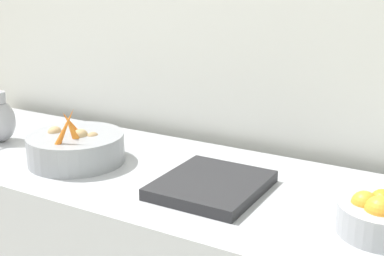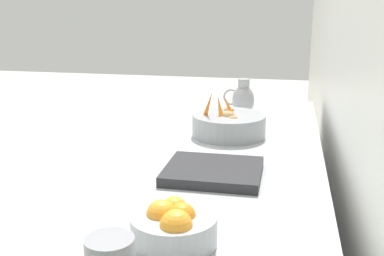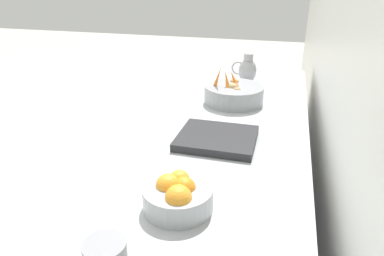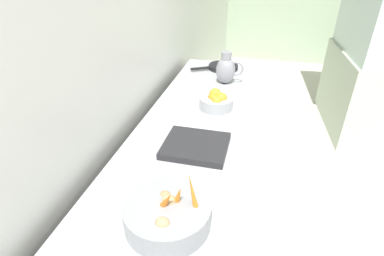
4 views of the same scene
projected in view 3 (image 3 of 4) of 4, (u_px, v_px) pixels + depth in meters
ground_plane at (16, 223)px, 2.43m from camera, size 15.27×15.27×0.00m
prep_counter at (223, 230)px, 1.70m from camera, size 0.70×2.87×0.91m
vegetable_colander at (234, 94)px, 2.01m from camera, size 0.34×0.34×0.22m
orange_bowl at (178, 195)px, 1.10m from camera, size 0.23×0.23×0.12m
metal_pitcher_short at (247, 70)px, 2.36m from camera, size 0.17×0.12×0.20m
counter_sink_basin at (217, 138)px, 1.55m from camera, size 0.34×0.30×0.04m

